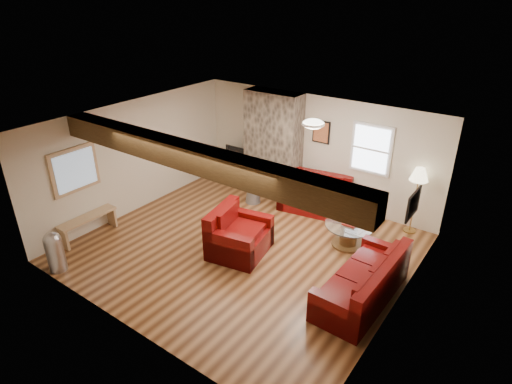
# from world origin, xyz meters

# --- Properties ---
(room) EXTENTS (8.00, 8.00, 8.00)m
(room) POSITION_xyz_m (0.00, 0.00, 1.25)
(room) COLOR #4F2B14
(room) RESTS_ON ground
(floor) EXTENTS (6.00, 6.00, 0.00)m
(floor) POSITION_xyz_m (0.00, 0.00, 0.00)
(floor) COLOR #4F2B14
(floor) RESTS_ON ground
(oak_beam) EXTENTS (6.00, 0.36, 0.38)m
(oak_beam) POSITION_xyz_m (0.00, -1.25, 2.31)
(oak_beam) COLOR #31200E
(oak_beam) RESTS_ON room
(chimney_breast) EXTENTS (1.40, 0.67, 2.50)m
(chimney_breast) POSITION_xyz_m (-1.00, 2.49, 1.22)
(chimney_breast) COLOR #352F29
(chimney_breast) RESTS_ON floor
(back_window) EXTENTS (0.90, 0.08, 1.10)m
(back_window) POSITION_xyz_m (1.35, 2.71, 1.55)
(back_window) COLOR white
(back_window) RESTS_ON room
(hatch_window) EXTENTS (0.08, 1.00, 0.90)m
(hatch_window) POSITION_xyz_m (-2.96, -1.50, 1.45)
(hatch_window) COLOR #A68157
(hatch_window) RESTS_ON room
(ceiling_dome) EXTENTS (0.40, 0.40, 0.18)m
(ceiling_dome) POSITION_xyz_m (0.90, 0.90, 2.44)
(ceiling_dome) COLOR #ECE4C9
(ceiling_dome) RESTS_ON room
(artwork_back) EXTENTS (0.42, 0.06, 0.52)m
(artwork_back) POSITION_xyz_m (0.15, 2.71, 1.70)
(artwork_back) COLOR black
(artwork_back) RESTS_ON room
(artwork_right) EXTENTS (0.06, 0.55, 0.42)m
(artwork_right) POSITION_xyz_m (2.96, 0.30, 1.75)
(artwork_right) COLOR black
(artwork_right) RESTS_ON room
(sofa_three) EXTENTS (0.91, 2.06, 0.79)m
(sofa_three) POSITION_xyz_m (2.48, -0.07, 0.39)
(sofa_three) COLOR #490A05
(sofa_three) RESTS_ON floor
(loveseat) EXTENTS (1.65, 1.12, 0.81)m
(loveseat) POSITION_xyz_m (0.34, 2.23, 0.40)
(loveseat) COLOR #490A05
(loveseat) RESTS_ON floor
(armchair_red) EXTENTS (1.17, 1.27, 0.90)m
(armchair_red) POSITION_xyz_m (0.03, -0.17, 0.45)
(armchair_red) COLOR #490A05
(armchair_red) RESTS_ON floor
(coffee_table) EXTENTS (0.95, 0.95, 0.50)m
(coffee_table) POSITION_xyz_m (1.62, 1.29, 0.23)
(coffee_table) COLOR #4E3319
(coffee_table) RESTS_ON floor
(tv_cabinet) EXTENTS (1.01, 0.41, 0.51)m
(tv_cabinet) POSITION_xyz_m (-2.05, 2.53, 0.25)
(tv_cabinet) COLOR black
(tv_cabinet) RESTS_ON floor
(television) EXTENTS (0.75, 0.10, 0.43)m
(television) POSITION_xyz_m (-2.05, 2.53, 0.72)
(television) COLOR black
(television) RESTS_ON tv_cabinet
(floor_lamp) EXTENTS (0.37, 0.37, 1.43)m
(floor_lamp) POSITION_xyz_m (2.46, 2.55, 1.23)
(floor_lamp) COLOR #AA8546
(floor_lamp) RESTS_ON floor
(pine_bench) EXTENTS (0.29, 1.23, 0.46)m
(pine_bench) POSITION_xyz_m (-2.83, -1.52, 0.23)
(pine_bench) COLOR #A68157
(pine_bench) RESTS_ON floor
(pedal_bin) EXTENTS (0.40, 0.40, 0.78)m
(pedal_bin) POSITION_xyz_m (-2.30, -2.55, 0.39)
(pedal_bin) COLOR #AAAAAF
(pedal_bin) RESTS_ON floor
(coal_bucket) EXTENTS (0.36, 0.36, 0.34)m
(coal_bucket) POSITION_xyz_m (-1.02, 1.70, 0.17)
(coal_bucket) COLOR gray
(coal_bucket) RESTS_ON floor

